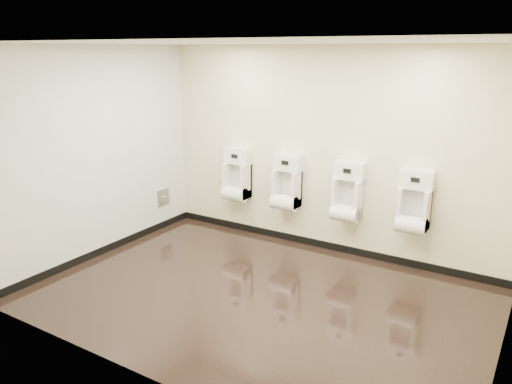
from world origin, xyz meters
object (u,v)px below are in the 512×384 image
at_px(urinal_2, 347,196).
at_px(urinal_3, 414,207).
at_px(urinal_0, 237,179).
at_px(urinal_1, 286,186).
at_px(access_panel, 163,197).

bearing_deg(urinal_2, urinal_3, 0.00).
distance_m(urinal_0, urinal_3, 2.64).
xyz_separation_m(urinal_2, urinal_3, (0.87, 0.00, 0.00)).
bearing_deg(urinal_1, urinal_0, 180.00).
bearing_deg(urinal_2, access_panel, -171.87).
height_order(urinal_1, urinal_2, same).
height_order(urinal_0, urinal_1, same).
xyz_separation_m(urinal_0, urinal_1, (0.85, 0.00, 0.00)).
xyz_separation_m(access_panel, urinal_3, (3.75, 0.41, 0.36)).
bearing_deg(urinal_0, urinal_2, 0.00).
bearing_deg(urinal_3, urinal_0, 180.00).
relative_size(urinal_2, urinal_3, 1.00).
height_order(urinal_2, urinal_3, same).
height_order(urinal_1, urinal_3, same).
bearing_deg(urinal_1, urinal_2, 0.00).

